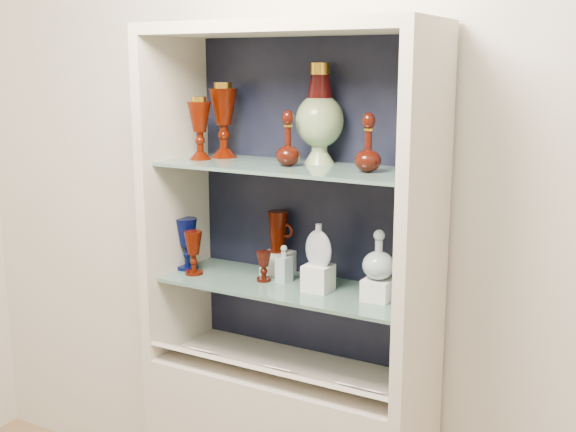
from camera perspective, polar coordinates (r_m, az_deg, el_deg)
The scene contains 30 objects.
wall_back at distance 2.62m, azimuth 2.39°, elevation 3.00°, with size 3.50×0.02×2.80m, color white.
cabinet_back_panel at distance 2.61m, azimuth 2.07°, elevation 1.28°, with size 0.98×0.02×1.15m, color black.
cabinet_side_left at distance 2.71m, azimuth -8.85°, elevation 1.55°, with size 0.04×0.40×1.15m, color beige.
cabinet_side_right at distance 2.25m, azimuth 10.68°, elevation -0.62°, with size 0.04×0.40×1.15m, color beige.
cabinet_top_cap at distance 2.40m, azimuth 0.00°, elevation 14.65°, with size 1.00×0.40×0.04m, color beige.
shelf_lower at distance 2.53m, azimuth 0.23°, elevation -5.60°, with size 0.92×0.34×0.01m, color slate.
shelf_upper at distance 2.44m, azimuth 0.23°, elevation 3.86°, with size 0.92×0.34×0.01m, color slate.
label_ledge at distance 2.52m, azimuth -1.27°, elevation -12.12°, with size 0.92×0.18×0.01m, color beige.
label_card_0 at distance 2.49m, azimuth -0.51°, elevation -11.98°, with size 0.10×0.07×0.00m, color white.
label_card_1 at distance 2.66m, azimuth -6.59°, elevation -10.52°, with size 0.10×0.07×0.00m, color white.
label_card_2 at distance 2.38m, azimuth 5.19°, elevation -13.22°, with size 0.10×0.07×0.00m, color white.
label_card_3 at distance 2.36m, azimuth 6.51°, elevation -13.49°, with size 0.10×0.07×0.00m, color white.
pedestal_lamp_left at distance 2.66m, azimuth -5.11°, elevation 7.55°, with size 0.10×0.10×0.27m, color #4E0E00, non-canonical shape.
pedestal_lamp_right at distance 2.61m, azimuth -7.00°, elevation 6.90°, with size 0.09×0.09×0.22m, color #4E0E00, non-canonical shape.
enamel_urn at distance 2.48m, azimuth 2.52°, elevation 8.08°, with size 0.17×0.17×0.34m, color #0E4C1F, non-canonical shape.
ruby_decanter_a at distance 2.41m, azimuth -0.00°, elevation 6.42°, with size 0.08×0.08×0.21m, color #3D0F07, non-canonical shape.
ruby_decanter_b at distance 2.29m, azimuth 6.37°, elevation 5.93°, with size 0.09×0.09×0.20m, color #3D0F07, non-canonical shape.
lidded_bowl at distance 2.23m, azimuth 9.87°, elevation 4.11°, with size 0.07×0.07×0.08m, color #3D0F07, non-canonical shape.
cobalt_goblet at distance 2.73m, azimuth -7.99°, elevation -2.19°, with size 0.08×0.08×0.19m, color #050C40, non-canonical shape.
ruby_goblet_tall at distance 2.66m, azimuth -7.47°, elevation -2.91°, with size 0.07×0.07×0.16m, color #4E0E00, non-canonical shape.
ruby_goblet_small at distance 2.56m, azimuth -1.93°, elevation -4.00°, with size 0.05×0.05×0.11m, color #3D0F07, non-canonical shape.
riser_ruby_pitcher at distance 2.66m, azimuth -0.79°, elevation -3.68°, with size 0.10×0.10×0.08m, color silver.
ruby_pitcher at distance 2.63m, azimuth -0.80°, elevation -1.24°, with size 0.11×0.07×0.15m, color #4E0E00, non-canonical shape.
clear_square_bottle at distance 2.55m, azimuth -0.32°, elevation -3.78°, with size 0.05×0.05×0.13m, color #98AAB2, non-canonical shape.
riser_flat_flask at distance 2.46m, azimuth 2.40°, elevation -4.90°, with size 0.09×0.09×0.09m, color silver.
flat_flask at distance 2.42m, azimuth 2.42°, elevation -2.21°, with size 0.11×0.04×0.15m, color #AAAFBC, non-canonical shape.
riser_clear_round_decanter at distance 2.38m, azimuth 7.11°, elevation -5.79°, with size 0.09×0.09×0.07m, color silver.
clear_round_decanter at distance 2.35m, azimuth 7.18°, elevation -3.15°, with size 0.10×0.10×0.16m, color #98AAB2, non-canonical shape.
riser_cameo_medallion at distance 2.35m, azimuth 9.86°, elevation -5.70°, with size 0.08×0.08×0.10m, color silver.
cameo_medallion at distance 2.32m, azimuth 9.96°, elevation -2.84°, with size 0.12×0.04×0.14m, color black, non-canonical shape.
Camera 1 is at (1.19, -0.55, 1.80)m, focal length 45.00 mm.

